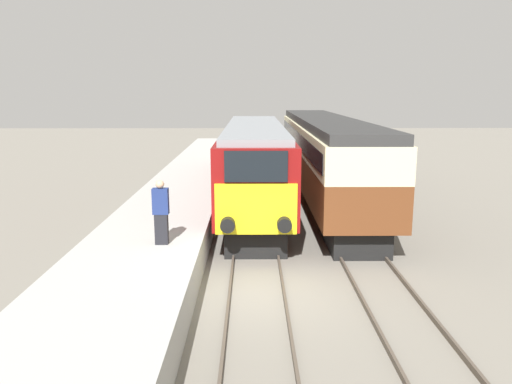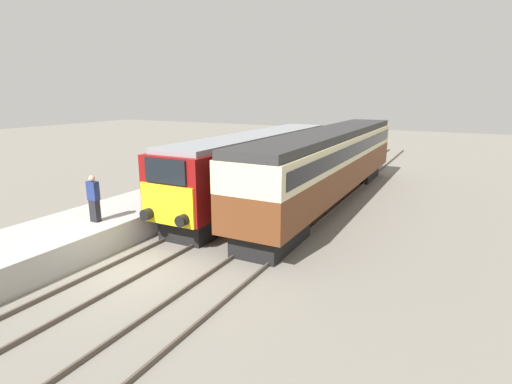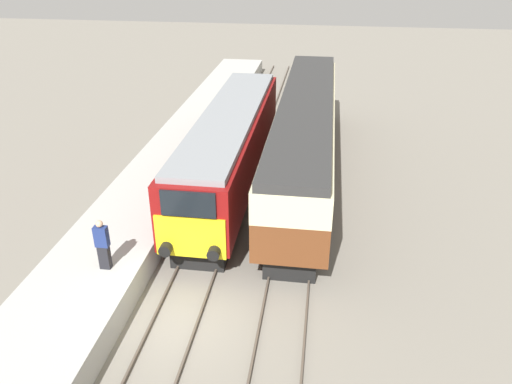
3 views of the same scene
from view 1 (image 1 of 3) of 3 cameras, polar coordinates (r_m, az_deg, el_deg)
ground_plane at (r=13.53m, az=0.08°, el=-11.51°), size 120.00×120.00×0.00m
platform_left at (r=21.24m, az=-9.07°, el=-1.62°), size 3.50×50.00×1.04m
rails_near_track at (r=18.21m, az=-0.07°, el=-5.15°), size 1.51×60.00×0.14m
rails_far_track at (r=18.55m, az=10.53°, el=-5.04°), size 1.50×60.00×0.14m
locomotive at (r=22.31m, az=-0.16°, el=3.45°), size 2.70×15.32×3.84m
passenger_carriage at (r=24.51m, az=7.82°, el=4.72°), size 2.75×18.99×4.02m
person_on_platform at (r=14.17m, az=-10.81°, el=-2.28°), size 0.44×0.26×1.83m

